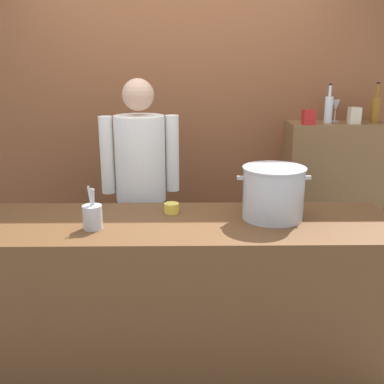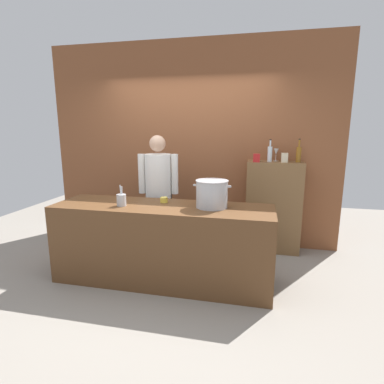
{
  "view_description": "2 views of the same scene",
  "coord_description": "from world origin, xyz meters",
  "px_view_note": "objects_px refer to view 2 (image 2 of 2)",
  "views": [
    {
      "loc": [
        0.06,
        -2.38,
        1.76
      ],
      "look_at": [
        0.1,
        0.37,
        0.97
      ],
      "focal_mm": 42.15,
      "sensor_mm": 36.0,
      "label": 1
    },
    {
      "loc": [
        1.04,
        -3.14,
        1.75
      ],
      "look_at": [
        0.25,
        0.44,
        0.98
      ],
      "focal_mm": 28.4,
      "sensor_mm": 36.0,
      "label": 2
    }
  ],
  "objects_px": {
    "chef": "(159,188)",
    "stockpot_large": "(212,194)",
    "wine_glass_short": "(276,152)",
    "butter_jar": "(164,200)",
    "wine_bottle_amber": "(299,154)",
    "spice_tin_red": "(257,158)",
    "spice_tin_cream": "(285,158)",
    "utensil_crock": "(121,200)",
    "wine_bottle_clear": "(270,154)"
  },
  "relations": [
    {
      "from": "wine_glass_short",
      "to": "spice_tin_red",
      "type": "xyz_separation_m",
      "value": [
        -0.26,
        -0.18,
        -0.07
      ]
    },
    {
      "from": "spice_tin_cream",
      "to": "butter_jar",
      "type": "bearing_deg",
      "value": -145.01
    },
    {
      "from": "butter_jar",
      "to": "wine_glass_short",
      "type": "bearing_deg",
      "value": 40.74
    },
    {
      "from": "butter_jar",
      "to": "wine_glass_short",
      "type": "relative_size",
      "value": 0.5
    },
    {
      "from": "chef",
      "to": "wine_bottle_clear",
      "type": "relative_size",
      "value": 5.47
    },
    {
      "from": "chef",
      "to": "spice_tin_red",
      "type": "xyz_separation_m",
      "value": [
        1.25,
        0.46,
        0.39
      ]
    },
    {
      "from": "butter_jar",
      "to": "spice_tin_red",
      "type": "distance_m",
      "value": 1.45
    },
    {
      "from": "chef",
      "to": "stockpot_large",
      "type": "distance_m",
      "value": 0.99
    },
    {
      "from": "butter_jar",
      "to": "stockpot_large",
      "type": "bearing_deg",
      "value": -9.38
    },
    {
      "from": "chef",
      "to": "spice_tin_cream",
      "type": "bearing_deg",
      "value": -170.23
    },
    {
      "from": "utensil_crock",
      "to": "butter_jar",
      "type": "height_order",
      "value": "utensil_crock"
    },
    {
      "from": "wine_glass_short",
      "to": "spice_tin_red",
      "type": "bearing_deg",
      "value": -145.68
    },
    {
      "from": "wine_glass_short",
      "to": "spice_tin_cream",
      "type": "xyz_separation_m",
      "value": [
        0.11,
        -0.13,
        -0.06
      ]
    },
    {
      "from": "stockpot_large",
      "to": "spice_tin_red",
      "type": "relative_size",
      "value": 3.71
    },
    {
      "from": "utensil_crock",
      "to": "wine_bottle_clear",
      "type": "height_order",
      "value": "wine_bottle_clear"
    },
    {
      "from": "utensil_crock",
      "to": "wine_glass_short",
      "type": "distance_m",
      "value": 2.23
    },
    {
      "from": "utensil_crock",
      "to": "wine_bottle_amber",
      "type": "distance_m",
      "value": 2.41
    },
    {
      "from": "wine_glass_short",
      "to": "spice_tin_cream",
      "type": "relative_size",
      "value": 1.39
    },
    {
      "from": "chef",
      "to": "stockpot_large",
      "type": "bearing_deg",
      "value": 137.21
    },
    {
      "from": "utensil_crock",
      "to": "butter_jar",
      "type": "relative_size",
      "value": 2.66
    },
    {
      "from": "chef",
      "to": "spice_tin_red",
      "type": "height_order",
      "value": "chef"
    },
    {
      "from": "wine_bottle_amber",
      "to": "spice_tin_red",
      "type": "bearing_deg",
      "value": -169.7
    },
    {
      "from": "utensil_crock",
      "to": "wine_glass_short",
      "type": "relative_size",
      "value": 1.33
    },
    {
      "from": "utensil_crock",
      "to": "wine_bottle_clear",
      "type": "relative_size",
      "value": 0.78
    },
    {
      "from": "wine_bottle_clear",
      "to": "utensil_crock",
      "type": "bearing_deg",
      "value": -141.8
    },
    {
      "from": "stockpot_large",
      "to": "spice_tin_red",
      "type": "distance_m",
      "value": 1.16
    },
    {
      "from": "chef",
      "to": "spice_tin_red",
      "type": "distance_m",
      "value": 1.39
    },
    {
      "from": "wine_bottle_clear",
      "to": "spice_tin_red",
      "type": "bearing_deg",
      "value": -154.44
    },
    {
      "from": "butter_jar",
      "to": "spice_tin_red",
      "type": "bearing_deg",
      "value": 42.2
    },
    {
      "from": "spice_tin_red",
      "to": "butter_jar",
      "type": "bearing_deg",
      "value": -137.8
    },
    {
      "from": "stockpot_large",
      "to": "utensil_crock",
      "type": "relative_size",
      "value": 1.76
    },
    {
      "from": "wine_bottle_clear",
      "to": "wine_bottle_amber",
      "type": "xyz_separation_m",
      "value": [
        0.38,
        0.02,
        -0.0
      ]
    },
    {
      "from": "stockpot_large",
      "to": "wine_bottle_clear",
      "type": "bearing_deg",
      "value": 60.68
    },
    {
      "from": "stockpot_large",
      "to": "wine_glass_short",
      "type": "distance_m",
      "value": 1.45
    },
    {
      "from": "chef",
      "to": "wine_glass_short",
      "type": "xyz_separation_m",
      "value": [
        1.51,
        0.64,
        0.46
      ]
    },
    {
      "from": "wine_bottle_amber",
      "to": "wine_glass_short",
      "type": "height_order",
      "value": "wine_bottle_amber"
    },
    {
      "from": "butter_jar",
      "to": "utensil_crock",
      "type": "bearing_deg",
      "value": -148.25
    },
    {
      "from": "chef",
      "to": "butter_jar",
      "type": "height_order",
      "value": "chef"
    },
    {
      "from": "butter_jar",
      "to": "spice_tin_red",
      "type": "height_order",
      "value": "spice_tin_red"
    },
    {
      "from": "butter_jar",
      "to": "wine_bottle_amber",
      "type": "relative_size",
      "value": 0.28
    },
    {
      "from": "chef",
      "to": "utensil_crock",
      "type": "xyz_separation_m",
      "value": [
        -0.19,
        -0.73,
        0.0
      ]
    },
    {
      "from": "stockpot_large",
      "to": "utensil_crock",
      "type": "bearing_deg",
      "value": -170.85
    },
    {
      "from": "chef",
      "to": "utensil_crock",
      "type": "relative_size",
      "value": 7.05
    },
    {
      "from": "chef",
      "to": "stockpot_large",
      "type": "height_order",
      "value": "chef"
    },
    {
      "from": "wine_bottle_amber",
      "to": "stockpot_large",
      "type": "bearing_deg",
      "value": -131.59
    },
    {
      "from": "wine_bottle_amber",
      "to": "spice_tin_cream",
      "type": "relative_size",
      "value": 2.47
    },
    {
      "from": "utensil_crock",
      "to": "butter_jar",
      "type": "distance_m",
      "value": 0.49
    },
    {
      "from": "chef",
      "to": "wine_glass_short",
      "type": "distance_m",
      "value": 1.7
    },
    {
      "from": "utensil_crock",
      "to": "wine_bottle_clear",
      "type": "distance_m",
      "value": 2.1
    },
    {
      "from": "wine_bottle_clear",
      "to": "wine_glass_short",
      "type": "height_order",
      "value": "wine_bottle_clear"
    }
  ]
}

